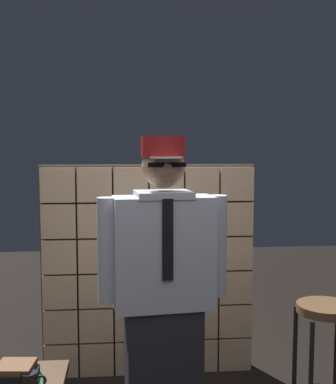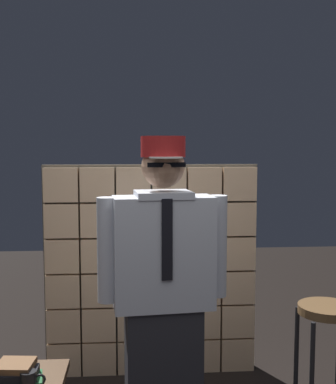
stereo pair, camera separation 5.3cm
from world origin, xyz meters
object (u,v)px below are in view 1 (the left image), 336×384
Objects in this scene: bar_stool at (325,338)px; coffee_mug at (29,382)px; book_stack at (18,377)px; standing_person at (163,294)px.

bar_stool is 6.33× the size of coffee_mug.
bar_stool is at bearing 10.82° from book_stack.
standing_person is 0.80m from coffee_mug.
bar_stool is at bearing 13.05° from coffee_mug.
bar_stool is 1.69m from coffee_mug.
book_stack is at bearing -169.18° from bar_stool.
book_stack is 2.06× the size of coffee_mug.
bar_stool reaches higher than coffee_mug.
standing_person is 1.03m from bar_stool.
coffee_mug is at bearing -166.95° from bar_stool.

